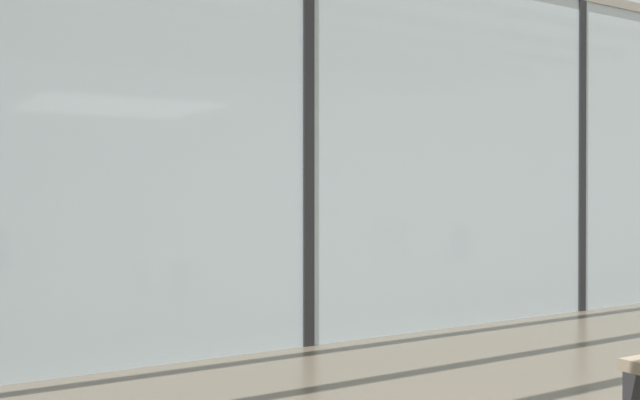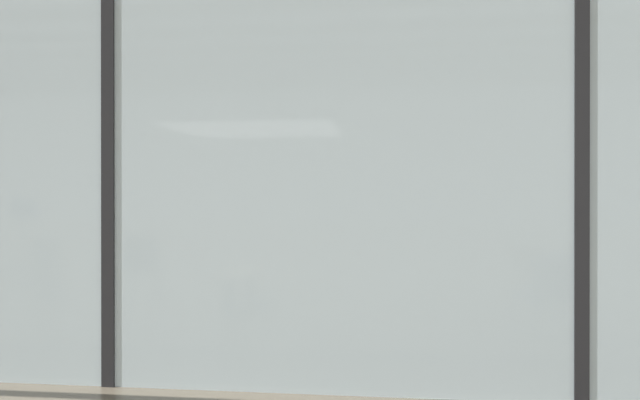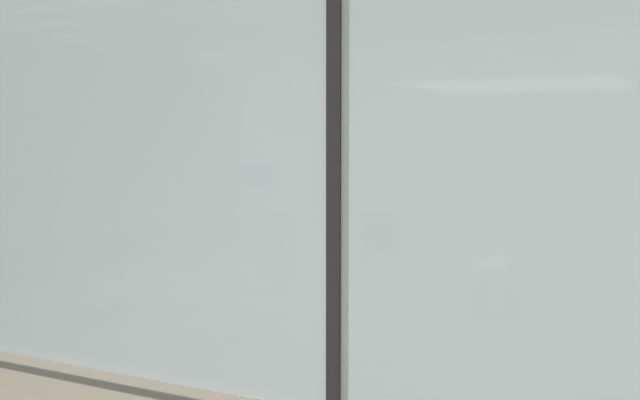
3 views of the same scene
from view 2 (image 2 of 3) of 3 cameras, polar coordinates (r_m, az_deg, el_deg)
name	(u,v)px [view 2 (image 2 of 3)]	position (r m, az deg, el deg)	size (l,w,h in m)	color
glass_curtain_wall	(111,168)	(5.41, -17.52, 2.65)	(14.00, 0.08, 3.38)	silver
window_mullion_1	(111,168)	(5.41, -17.52, 2.65)	(0.10, 0.12, 3.38)	black
window_mullion_2	(580,165)	(5.06, 21.42, 2.81)	(0.10, 0.12, 3.38)	black
parked_airplane	(263,141)	(9.57, -4.89, 5.09)	(12.76, 4.55, 4.55)	silver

